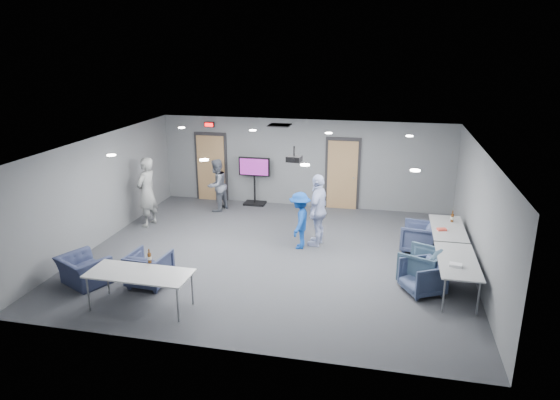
% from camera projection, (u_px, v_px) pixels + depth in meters
% --- Properties ---
extents(floor, '(9.00, 9.00, 0.00)m').
position_uv_depth(floor, '(275.00, 255.00, 12.01)').
color(floor, '#35373C').
rests_on(floor, ground).
extents(ceiling, '(9.00, 9.00, 0.00)m').
position_uv_depth(ceiling, '(275.00, 144.00, 11.21)').
color(ceiling, silver).
rests_on(ceiling, wall_back).
extents(wall_back, '(9.00, 0.02, 2.70)m').
position_uv_depth(wall_back, '(304.00, 163.00, 15.34)').
color(wall_back, slate).
rests_on(wall_back, floor).
extents(wall_front, '(9.00, 0.02, 2.70)m').
position_uv_depth(wall_front, '(218.00, 275.00, 7.88)').
color(wall_front, slate).
rests_on(wall_front, floor).
extents(wall_left, '(0.02, 8.00, 2.70)m').
position_uv_depth(wall_left, '(100.00, 190.00, 12.53)').
color(wall_left, slate).
rests_on(wall_left, floor).
extents(wall_right, '(0.02, 8.00, 2.70)m').
position_uv_depth(wall_right, '(479.00, 215.00, 10.69)').
color(wall_right, slate).
rests_on(wall_right, floor).
extents(door_left, '(1.06, 0.17, 2.24)m').
position_uv_depth(door_left, '(211.00, 168.00, 15.99)').
color(door_left, black).
rests_on(door_left, wall_back).
extents(door_right, '(1.06, 0.17, 2.24)m').
position_uv_depth(door_right, '(342.00, 174.00, 15.13)').
color(door_right, black).
rests_on(door_right, wall_back).
extents(exit_sign, '(0.32, 0.08, 0.16)m').
position_uv_depth(exit_sign, '(209.00, 125.00, 15.56)').
color(exit_sign, black).
rests_on(exit_sign, wall_back).
extents(hvac_diffuser, '(0.60, 0.60, 0.03)m').
position_uv_depth(hvac_diffuser, '(280.00, 125.00, 13.92)').
color(hvac_diffuser, black).
rests_on(hvac_diffuser, ceiling).
extents(downlights, '(6.18, 3.78, 0.02)m').
position_uv_depth(downlights, '(275.00, 145.00, 11.21)').
color(downlights, white).
rests_on(downlights, ceiling).
extents(person_a, '(0.58, 0.77, 1.93)m').
position_uv_depth(person_a, '(147.00, 192.00, 13.70)').
color(person_a, gray).
rests_on(person_a, floor).
extents(person_b, '(0.79, 0.91, 1.59)m').
position_uv_depth(person_b, '(217.00, 185.00, 14.99)').
color(person_b, slate).
rests_on(person_b, floor).
extents(person_c, '(0.61, 1.13, 1.83)m').
position_uv_depth(person_c, '(318.00, 210.00, 12.38)').
color(person_c, silver).
rests_on(person_c, floor).
extents(person_d, '(0.53, 0.92, 1.43)m').
position_uv_depth(person_d, '(300.00, 220.00, 12.23)').
color(person_d, '#18449E').
rests_on(person_d, floor).
extents(chair_right_a, '(0.90, 0.88, 0.71)m').
position_uv_depth(chair_right_a, '(418.00, 237.00, 12.14)').
color(chair_right_a, '#384261').
rests_on(chair_right_a, floor).
extents(chair_right_b, '(1.08, 1.07, 0.75)m').
position_uv_depth(chair_right_b, '(422.00, 266.00, 10.51)').
color(chair_right_b, '#3A5064').
rests_on(chair_right_b, floor).
extents(chair_right_c, '(1.01, 1.00, 0.69)m').
position_uv_depth(chair_right_c, '(423.00, 277.00, 10.09)').
color(chair_right_c, '#3B4867').
rests_on(chair_right_c, floor).
extents(chair_front_a, '(0.84, 0.86, 0.73)m').
position_uv_depth(chair_front_a, '(149.00, 268.00, 10.41)').
color(chair_front_a, '#333B59').
rests_on(chair_front_a, floor).
extents(chair_front_b, '(1.22, 1.16, 0.62)m').
position_uv_depth(chair_front_b, '(84.00, 270.00, 10.47)').
color(chair_front_b, '#343B5A').
rests_on(chair_front_b, floor).
extents(table_right_a, '(0.76, 1.81, 0.73)m').
position_uv_depth(table_right_a, '(448.00, 229.00, 11.72)').
color(table_right_a, '#AAACAF').
rests_on(table_right_a, floor).
extents(table_right_b, '(0.77, 1.85, 0.73)m').
position_uv_depth(table_right_b, '(457.00, 262.00, 9.95)').
color(table_right_b, '#AAACAF').
rests_on(table_right_b, floor).
extents(table_front_left, '(1.99, 0.85, 0.73)m').
position_uv_depth(table_front_left, '(139.00, 275.00, 9.40)').
color(table_front_left, '#AAACAF').
rests_on(table_front_left, floor).
extents(bottle_front, '(0.08, 0.08, 0.29)m').
position_uv_depth(bottle_front, '(149.00, 258.00, 9.79)').
color(bottle_front, '#552D0E').
rests_on(bottle_front, table_front_left).
extents(bottle_right, '(0.07, 0.07, 0.28)m').
position_uv_depth(bottle_right, '(452.00, 218.00, 12.06)').
color(bottle_right, '#552D0E').
rests_on(bottle_right, table_right_a).
extents(snack_box, '(0.24, 0.19, 0.05)m').
position_uv_depth(snack_box, '(442.00, 229.00, 11.53)').
color(snack_box, '#DC4637').
rests_on(snack_box, table_right_a).
extents(wrapper, '(0.26, 0.20, 0.05)m').
position_uv_depth(wrapper, '(456.00, 265.00, 9.66)').
color(wrapper, white).
rests_on(wrapper, table_right_b).
extents(tv_stand, '(0.99, 0.47, 1.51)m').
position_uv_depth(tv_stand, '(254.00, 178.00, 15.56)').
color(tv_stand, black).
rests_on(tv_stand, floor).
extents(projector, '(0.35, 0.33, 0.35)m').
position_uv_depth(projector, '(294.00, 159.00, 11.12)').
color(projector, black).
rests_on(projector, ceiling).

